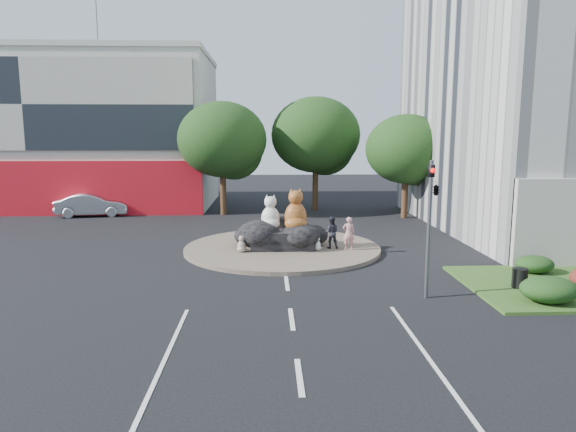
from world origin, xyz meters
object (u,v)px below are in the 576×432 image
(pedestrian_pink, at_px, (349,233))
(litter_bin, at_px, (520,278))
(cat_tabby, at_px, (296,209))
(pedestrian_dark, at_px, (331,232))
(cat_white, at_px, (270,212))
(kitten_calico, at_px, (242,244))
(kitten_white, at_px, (317,243))
(parked_car, at_px, (92,205))

(pedestrian_pink, relative_size, litter_bin, 2.22)
(cat_tabby, distance_m, pedestrian_dark, 2.14)
(litter_bin, bearing_deg, cat_tabby, 139.64)
(cat_tabby, distance_m, litter_bin, 10.83)
(cat_white, distance_m, pedestrian_dark, 3.24)
(cat_tabby, xyz_separation_m, kitten_calico, (-2.69, -0.82, -1.56))
(kitten_white, relative_size, parked_car, 0.14)
(pedestrian_pink, relative_size, pedestrian_dark, 1.03)
(cat_tabby, height_order, parked_car, cat_tabby)
(cat_tabby, distance_m, pedestrian_pink, 2.90)
(cat_white, distance_m, parked_car, 17.46)
(cat_tabby, relative_size, litter_bin, 2.86)
(kitten_white, xyz_separation_m, pedestrian_pink, (1.56, 0.00, 0.47))
(cat_white, bearing_deg, pedestrian_dark, -4.50)
(cat_white, bearing_deg, pedestrian_pink, -9.17)
(cat_white, xyz_separation_m, pedestrian_dark, (3.06, -0.40, -0.99))
(cat_white, relative_size, kitten_calico, 2.16)
(pedestrian_pink, bearing_deg, pedestrian_dark, -24.66)
(kitten_calico, bearing_deg, parked_car, 156.21)
(cat_white, bearing_deg, cat_tabby, -7.53)
(kitten_calico, height_order, kitten_white, kitten_calico)
(parked_car, bearing_deg, cat_white, -142.03)
(cat_white, height_order, pedestrian_pink, cat_white)
(cat_tabby, bearing_deg, pedestrian_pink, -9.70)
(cat_white, height_order, kitten_white, cat_white)
(cat_white, xyz_separation_m, kitten_white, (2.31, -0.83, -1.44))
(cat_tabby, xyz_separation_m, parked_car, (-14.13, 11.98, -1.35))
(kitten_white, bearing_deg, pedestrian_dark, -16.37)
(pedestrian_pink, bearing_deg, kitten_calico, 5.78)
(cat_tabby, height_order, kitten_calico, cat_tabby)
(cat_tabby, distance_m, kitten_white, 2.01)
(cat_tabby, bearing_deg, cat_white, 172.73)
(kitten_white, xyz_separation_m, pedestrian_dark, (0.75, 0.43, 0.45))
(pedestrian_dark, distance_m, parked_car, 20.03)
(kitten_calico, xyz_separation_m, pedestrian_pink, (5.29, 0.23, 0.42))
(pedestrian_pink, distance_m, litter_bin, 8.44)
(kitten_calico, xyz_separation_m, pedestrian_dark, (4.48, 0.66, 0.39))
(pedestrian_dark, bearing_deg, pedestrian_pink, 156.24)
(cat_white, relative_size, parked_car, 0.36)
(kitten_calico, height_order, pedestrian_pink, pedestrian_pink)
(parked_car, bearing_deg, kitten_calico, -147.85)
(cat_white, height_order, parked_car, cat_white)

